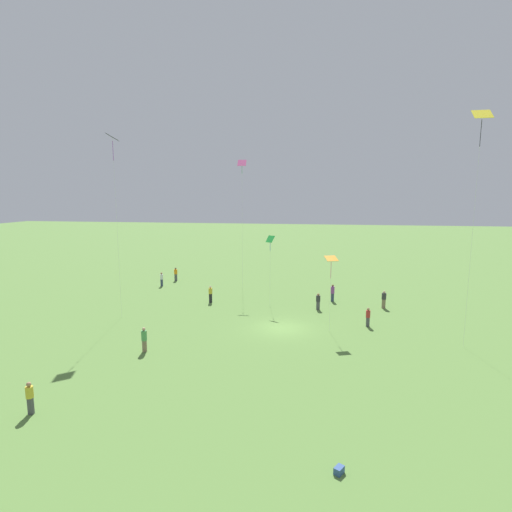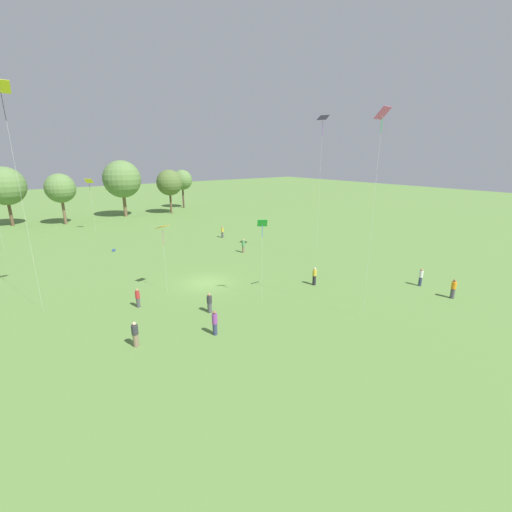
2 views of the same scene
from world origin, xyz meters
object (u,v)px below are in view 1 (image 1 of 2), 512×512
object	(u,v)px
person_2	(210,294)
kite_6	(270,241)
person_9	(368,317)
person_0	(162,279)
kite_4	(242,168)
person_1	(384,300)
person_3	(333,293)
kite_5	(331,261)
person_5	(318,302)
picnic_bag_0	(339,470)
kite_7	(113,145)
person_4	(144,340)
kite_0	(482,123)
person_7	(176,274)
person_6	(30,398)

from	to	relation	value
person_2	kite_6	distance (m)	8.39
person_2	person_9	xyz separation A→B (m)	(-15.19, 5.23, -0.06)
person_0	kite_4	distance (m)	16.49
person_1	kite_4	bearing A→B (deg)	-60.56
kite_4	person_1	bearing A→B (deg)	19.15
person_0	person_3	xyz separation A→B (m)	(-20.36, 3.81, 0.04)
person_1	kite_5	world-z (taller)	kite_5
person_5	kite_4	size ratio (longest dim) A/B	0.11
picnic_bag_0	kite_7	bearing A→B (deg)	-43.85
kite_6	person_4	bearing A→B (deg)	-39.70
person_1	kite_5	xyz separation A→B (m)	(5.41, 7.66, 4.99)
person_5	person_3	bearing A→B (deg)	-96.08
person_0	person_4	distance (m)	20.82
person_3	person_5	bearing A→B (deg)	-9.81
person_4	kite_4	distance (m)	24.51
person_1	person_2	distance (m)	17.37
kite_0	kite_7	size ratio (longest dim) A/B	1.03
person_7	kite_7	bearing A→B (deg)	25.56
kite_4	picnic_bag_0	bearing A→B (deg)	-30.45
kite_5	picnic_bag_0	xyz separation A→B (m)	(-0.05, 17.03, -5.71)
person_3	kite_0	bearing A→B (deg)	52.81
person_4	person_6	world-z (taller)	person_4
person_1	person_3	bearing A→B (deg)	-58.15
kite_4	kite_6	xyz separation A→B (m)	(-4.21, 7.26, -7.53)
person_1	kite_6	distance (m)	12.52
person_2	person_1	bearing A→B (deg)	-104.91
person_3	picnic_bag_0	distance (m)	26.50
kite_6	kite_7	distance (m)	16.66
person_2	kite_5	distance (m)	14.72
person_6	kite_5	distance (m)	21.98
person_0	person_3	distance (m)	20.71
person_5	kite_7	world-z (taller)	kite_7
person_9	kite_6	xyz separation A→B (m)	(8.98, -5.01, 5.69)
person_3	kite_6	xyz separation A→B (m)	(6.25, 2.68, 5.60)
kite_7	person_5	bearing A→B (deg)	-47.17
kite_4	person_9	bearing A→B (deg)	-1.24
kite_5	kite_6	size ratio (longest dim) A/B	0.88
person_0	person_9	world-z (taller)	person_0
person_6	kite_6	size ratio (longest dim) A/B	0.24
person_7	person_9	xyz separation A→B (m)	(-22.49, 14.74, -0.05)
person_1	person_2	xyz separation A→B (m)	(17.36, 0.67, 0.01)
person_0	kite_4	world-z (taller)	kite_4
person_3	kite_0	size ratio (longest dim) A/B	0.11
person_0	kite_4	size ratio (longest dim) A/B	0.11
person_0	person_7	world-z (taller)	person_7
person_9	kite_6	size ratio (longest dim) A/B	0.23
person_4	person_5	bearing A→B (deg)	-68.72
person_5	kite_7	bearing A→B (deg)	34.26
person_7	kite_6	distance (m)	17.57
person_9	person_1	bearing A→B (deg)	-84.39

